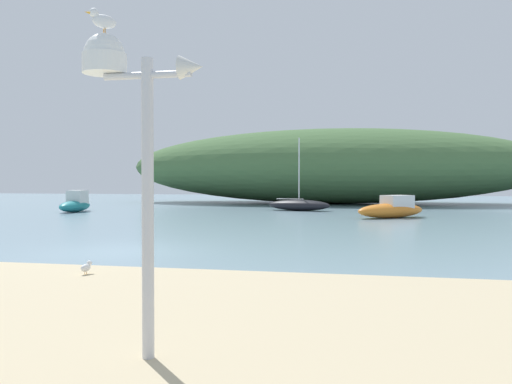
# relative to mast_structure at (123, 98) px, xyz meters

# --- Properties ---
(ground_plane) EXTENTS (120.00, 120.00, 0.00)m
(ground_plane) POSITION_rel_mast_structure_xyz_m (-4.39, 8.77, -2.80)
(ground_plane) COLOR #7A99A8
(distant_hill) EXTENTS (36.18, 13.11, 6.45)m
(distant_hill) POSITION_rel_mast_structure_xyz_m (-0.87, 42.11, 0.43)
(distant_hill) COLOR #476B3D
(distant_hill) RESTS_ON ground
(mast_structure) EXTENTS (1.25, 0.44, 3.25)m
(mast_structure) POSITION_rel_mast_structure_xyz_m (0.00, 0.00, 0.00)
(mast_structure) COLOR silver
(mast_structure) RESTS_ON beach_sand
(seagull_on_radar) EXTENTS (0.27, 0.29, 0.23)m
(seagull_on_radar) POSITION_rel_mast_structure_xyz_m (-0.21, -0.01, 0.78)
(seagull_on_radar) COLOR orange
(seagull_on_radar) RESTS_ON mast_structure
(motorboat_far_left) EXTENTS (4.14, 3.84, 1.19)m
(motorboat_far_left) POSITION_rel_mast_structure_xyz_m (3.52, 24.40, -2.32)
(motorboat_far_left) COLOR orange
(motorboat_far_left) RESTS_ON ground
(motorboat_outer_mooring) EXTENTS (1.65, 3.89, 1.36)m
(motorboat_outer_mooring) POSITION_rel_mast_structure_xyz_m (-15.88, 25.90, -2.30)
(motorboat_outer_mooring) COLOR teal
(motorboat_outer_mooring) RESTS_ON ground
(sailboat_far_right) EXTENTS (4.54, 2.51, 4.79)m
(sailboat_far_right) POSITION_rel_mast_structure_xyz_m (-2.21, 30.17, -2.42)
(sailboat_far_right) COLOR black
(sailboat_far_right) RESTS_ON ground
(seagull_mid_strand) EXTENTS (0.15, 0.35, 0.25)m
(seagull_mid_strand) POSITION_rel_mast_structure_xyz_m (-2.84, 4.26, -2.46)
(seagull_mid_strand) COLOR orange
(seagull_mid_strand) RESTS_ON beach_sand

